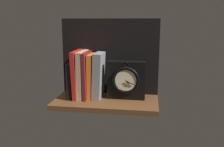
{
  "coord_description": "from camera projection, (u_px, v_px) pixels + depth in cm",
  "views": [
    {
      "loc": [
        20.56,
        -115.62,
        38.29
      ],
      "look_at": [
        2.46,
        3.34,
        12.49
      ],
      "focal_mm": 40.17,
      "sensor_mm": 36.0,
      "label": 1
    }
  ],
  "objects": [
    {
      "name": "ground_plane",
      "position": [
        106.0,
        102.0,
        1.23
      ],
      "size": [
        50.51,
        25.63,
        2.5
      ],
      "primitive_type": "cube",
      "color": "brown"
    },
    {
      "name": "back_panel",
      "position": [
        110.0,
        57.0,
        1.31
      ],
      "size": [
        50.51,
        1.2,
        39.02
      ],
      "primitive_type": "cube",
      "color": "black",
      "rests_on": "ground_plane"
    },
    {
      "name": "book_black_skeptic",
      "position": [
        73.0,
        79.0,
        1.27
      ],
      "size": [
        2.79,
        15.37,
        17.79
      ],
      "primitive_type": "cube",
      "rotation": [
        0.0,
        0.02,
        0.0
      ],
      "color": "black",
      "rests_on": "ground_plane"
    },
    {
      "name": "book_red_requiem",
      "position": [
        78.0,
        74.0,
        1.26
      ],
      "size": [
        2.85,
        16.56,
        23.53
      ],
      "primitive_type": "cube",
      "rotation": [
        0.0,
        -0.04,
        0.0
      ],
      "color": "red",
      "rests_on": "ground_plane"
    },
    {
      "name": "book_tan_shortstories",
      "position": [
        83.0,
        74.0,
        1.25
      ],
      "size": [
        2.76,
        15.86,
        23.27
      ],
      "primitive_type": "cube",
      "rotation": [
        0.0,
        0.01,
        0.0
      ],
      "color": "tan",
      "rests_on": "ground_plane"
    },
    {
      "name": "book_maroon_dawkins",
      "position": [
        87.0,
        75.0,
        1.25
      ],
      "size": [
        2.12,
        16.1,
        22.95
      ],
      "primitive_type": "cube",
      "rotation": [
        0.0,
        -0.02,
        0.0
      ],
      "color": "maroon",
      "rests_on": "ground_plane"
    },
    {
      "name": "book_orange_pandolfini",
      "position": [
        92.0,
        76.0,
        1.25
      ],
      "size": [
        2.46,
        12.64,
        21.91
      ],
      "primitive_type": "cube",
      "rotation": [
        0.0,
        0.0,
        0.0
      ],
      "color": "orange",
      "rests_on": "ground_plane"
    },
    {
      "name": "book_gray_chess",
      "position": [
        99.0,
        75.0,
        1.24
      ],
      "size": [
        4.88,
        13.05,
        22.7
      ],
      "primitive_type": "cube",
      "rotation": [
        0.0,
        0.04,
        0.0
      ],
      "color": "gray",
      "rests_on": "ground_plane"
    },
    {
      "name": "framed_clock",
      "position": [
        126.0,
        80.0,
        1.23
      ],
      "size": [
        18.64,
        6.75,
        18.78
      ],
      "color": "black",
      "rests_on": "ground_plane"
    }
  ]
}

